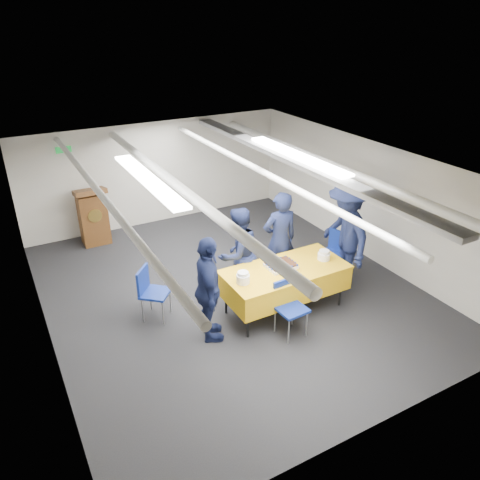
{
  "coord_description": "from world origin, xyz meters",
  "views": [
    {
      "loc": [
        -3.23,
        -6.25,
        4.46
      ],
      "look_at": [
        0.1,
        -0.2,
        1.05
      ],
      "focal_mm": 35.0,
      "sensor_mm": 36.0,
      "label": 1
    }
  ],
  "objects_px": {
    "chair_near": "(288,302)",
    "chair_left": "(150,288)",
    "sheet_cake": "(281,265)",
    "sailor_b": "(238,254)",
    "sailor_d": "(345,234)",
    "serving_table": "(285,280)",
    "chair_right": "(334,249)",
    "sailor_c": "(208,290)",
    "podium": "(93,216)",
    "sailor_a": "(280,240)"
  },
  "relations": [
    {
      "from": "chair_near",
      "to": "chair_left",
      "type": "relative_size",
      "value": 1.0
    },
    {
      "from": "sheet_cake",
      "to": "sailor_b",
      "type": "distance_m",
      "value": 0.78
    },
    {
      "from": "chair_left",
      "to": "sailor_d",
      "type": "xyz_separation_m",
      "value": [
        3.37,
        -0.62,
        0.43
      ]
    },
    {
      "from": "chair_left",
      "to": "sheet_cake",
      "type": "bearing_deg",
      "value": -22.25
    },
    {
      "from": "serving_table",
      "to": "sheet_cake",
      "type": "height_order",
      "value": "sheet_cake"
    },
    {
      "from": "chair_right",
      "to": "sailor_c",
      "type": "relative_size",
      "value": 0.52
    },
    {
      "from": "sheet_cake",
      "to": "chair_near",
      "type": "distance_m",
      "value": 0.69
    },
    {
      "from": "sheet_cake",
      "to": "chair_right",
      "type": "bearing_deg",
      "value": 16.84
    },
    {
      "from": "sailor_b",
      "to": "sailor_c",
      "type": "xyz_separation_m",
      "value": [
        -0.92,
        -0.8,
        0.02
      ]
    },
    {
      "from": "podium",
      "to": "sailor_c",
      "type": "distance_m",
      "value": 4.14
    },
    {
      "from": "podium",
      "to": "chair_near",
      "type": "distance_m",
      "value": 4.86
    },
    {
      "from": "chair_right",
      "to": "sailor_b",
      "type": "xyz_separation_m",
      "value": [
        -1.88,
        0.21,
        0.28
      ]
    },
    {
      "from": "podium",
      "to": "chair_left",
      "type": "distance_m",
      "value": 3.14
    },
    {
      "from": "sailor_d",
      "to": "chair_right",
      "type": "bearing_deg",
      "value": -172.24
    },
    {
      "from": "chair_right",
      "to": "chair_left",
      "type": "relative_size",
      "value": 1.0
    },
    {
      "from": "chair_near",
      "to": "chair_right",
      "type": "relative_size",
      "value": 1.0
    },
    {
      "from": "sheet_cake",
      "to": "chair_right",
      "type": "relative_size",
      "value": 0.54
    },
    {
      "from": "podium",
      "to": "chair_right",
      "type": "distance_m",
      "value": 4.96
    },
    {
      "from": "chair_right",
      "to": "chair_left",
      "type": "distance_m",
      "value": 3.41
    },
    {
      "from": "podium",
      "to": "sailor_a",
      "type": "xyz_separation_m",
      "value": [
        2.47,
        -3.27,
        0.27
      ]
    },
    {
      "from": "serving_table",
      "to": "chair_near",
      "type": "bearing_deg",
      "value": -118.76
    },
    {
      "from": "chair_right",
      "to": "sailor_b",
      "type": "bearing_deg",
      "value": 173.56
    },
    {
      "from": "sailor_a",
      "to": "sailor_c",
      "type": "height_order",
      "value": "sailor_a"
    },
    {
      "from": "sailor_a",
      "to": "sailor_b",
      "type": "height_order",
      "value": "sailor_a"
    },
    {
      "from": "sailor_a",
      "to": "sailor_d",
      "type": "relative_size",
      "value": 0.91
    },
    {
      "from": "sheet_cake",
      "to": "sailor_a",
      "type": "height_order",
      "value": "sailor_a"
    },
    {
      "from": "podium",
      "to": "sailor_a",
      "type": "bearing_deg",
      "value": -52.95
    },
    {
      "from": "podium",
      "to": "chair_right",
      "type": "xyz_separation_m",
      "value": [
        3.53,
        -3.48,
        -0.08
      ]
    },
    {
      "from": "serving_table",
      "to": "sheet_cake",
      "type": "distance_m",
      "value": 0.26
    },
    {
      "from": "serving_table",
      "to": "chair_left",
      "type": "relative_size",
      "value": 2.31
    },
    {
      "from": "chair_left",
      "to": "podium",
      "type": "bearing_deg",
      "value": 92.57
    },
    {
      "from": "sheet_cake",
      "to": "chair_near",
      "type": "bearing_deg",
      "value": -112.37
    },
    {
      "from": "serving_table",
      "to": "sailor_b",
      "type": "bearing_deg",
      "value": 122.98
    },
    {
      "from": "chair_near",
      "to": "serving_table",
      "type": "bearing_deg",
      "value": 61.24
    },
    {
      "from": "podium",
      "to": "sailor_a",
      "type": "relative_size",
      "value": 0.71
    },
    {
      "from": "sailor_a",
      "to": "sailor_c",
      "type": "relative_size",
      "value": 1.06
    },
    {
      "from": "chair_right",
      "to": "sailor_c",
      "type": "bearing_deg",
      "value": -168.21
    },
    {
      "from": "serving_table",
      "to": "sailor_c",
      "type": "height_order",
      "value": "sailor_c"
    },
    {
      "from": "sailor_b",
      "to": "sailor_a",
      "type": "bearing_deg",
      "value": 166.26
    },
    {
      "from": "chair_right",
      "to": "sailor_a",
      "type": "relative_size",
      "value": 0.49
    },
    {
      "from": "chair_left",
      "to": "sailor_a",
      "type": "bearing_deg",
      "value": -3.27
    },
    {
      "from": "serving_table",
      "to": "sailor_b",
      "type": "height_order",
      "value": "sailor_b"
    },
    {
      "from": "podium",
      "to": "sailor_d",
      "type": "height_order",
      "value": "sailor_d"
    },
    {
      "from": "chair_left",
      "to": "sailor_c",
      "type": "relative_size",
      "value": 0.52
    },
    {
      "from": "podium",
      "to": "sailor_a",
      "type": "height_order",
      "value": "sailor_a"
    },
    {
      "from": "sheet_cake",
      "to": "chair_right",
      "type": "distance_m",
      "value": 1.55
    },
    {
      "from": "chair_right",
      "to": "sailor_c",
      "type": "distance_m",
      "value": 2.88
    },
    {
      "from": "podium",
      "to": "sailor_d",
      "type": "distance_m",
      "value": 5.16
    },
    {
      "from": "sailor_a",
      "to": "podium",
      "type": "bearing_deg",
      "value": -47.64
    },
    {
      "from": "sailor_a",
      "to": "sailor_d",
      "type": "distance_m",
      "value": 1.15
    }
  ]
}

